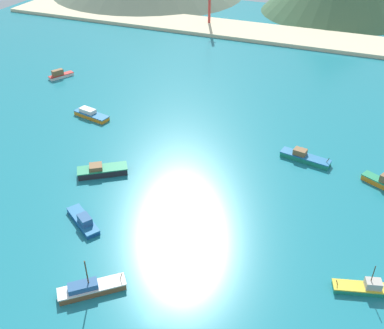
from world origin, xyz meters
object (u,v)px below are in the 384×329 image
fishing_boat_1 (60,75)px  fishing_boat_4 (90,288)px  fishing_boat_8 (366,288)px  fishing_boat_2 (102,170)px  fishing_boat_9 (83,221)px  fishing_boat_7 (304,157)px  fishing_boat_3 (91,114)px

fishing_boat_1 → fishing_boat_4: fishing_boat_4 is taller
fishing_boat_1 → fishing_boat_8: bearing=-28.9°
fishing_boat_2 → fishing_boat_9: 15.11m
fishing_boat_7 → fishing_boat_2: bearing=-151.1°
fishing_boat_3 → fishing_boat_8: 74.02m
fishing_boat_3 → fishing_boat_7: (52.37, 0.31, -0.01)m
fishing_boat_2 → fishing_boat_7: bearing=28.9°
fishing_boat_7 → fishing_boat_1: bearing=166.8°
fishing_boat_7 → fishing_boat_8: fishing_boat_8 is taller
fishing_boat_4 → fishing_boat_9: bearing=127.2°
fishing_boat_4 → fishing_boat_9: fishing_boat_4 is taller
fishing_boat_9 → fishing_boat_1: bearing=129.2°
fishing_boat_3 → fishing_boat_9: fishing_boat_9 is taller
fishing_boat_2 → fishing_boat_1: bearing=134.7°
fishing_boat_7 → fishing_boat_9: (-31.82, -34.61, -0.06)m
fishing_boat_4 → fishing_boat_8: fishing_boat_4 is taller
fishing_boat_2 → fishing_boat_8: 52.75m
fishing_boat_2 → fishing_boat_9: fishing_boat_2 is taller
fishing_boat_7 → fishing_boat_8: 34.92m
fishing_boat_1 → fishing_boat_7: bearing=-13.2°
fishing_boat_2 → fishing_boat_3: 25.36m
fishing_boat_4 → fishing_boat_7: fishing_boat_4 is taller
fishing_boat_8 → fishing_boat_7: bearing=114.9°
fishing_boat_3 → fishing_boat_9: bearing=-59.1°
fishing_boat_1 → fishing_boat_3: fishing_boat_1 is taller
fishing_boat_2 → fishing_boat_4: (14.41, -26.61, -0.04)m
fishing_boat_9 → fishing_boat_7: bearing=47.4°
fishing_boat_2 → fishing_boat_4: 30.27m
fishing_boat_2 → fishing_boat_4: size_ratio=1.10×
fishing_boat_3 → fishing_boat_4: size_ratio=1.10×
fishing_boat_1 → fishing_boat_9: fishing_boat_1 is taller
fishing_boat_4 → fishing_boat_7: bearing=64.5°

